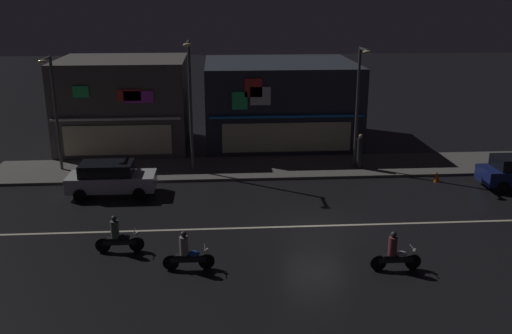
{
  "coord_description": "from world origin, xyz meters",
  "views": [
    {
      "loc": [
        -4.17,
        -22.24,
        9.76
      ],
      "look_at": [
        -2.35,
        3.85,
        1.55
      ],
      "focal_mm": 39.24,
      "sensor_mm": 36.0,
      "label": 1
    }
  ],
  "objects_px": {
    "streetlamp_mid": "(190,96)",
    "traffic_cone": "(437,176)",
    "motorcycle_trailing_far": "(118,237)",
    "pedestrian_on_sidewalk": "(360,152)",
    "parked_car_trailing": "(111,178)",
    "streetlamp_west": "(54,103)",
    "motorcycle_opposite_lane": "(187,254)",
    "streetlamp_east": "(359,98)",
    "motorcycle_lead": "(395,254)"
  },
  "relations": [
    {
      "from": "streetlamp_mid",
      "to": "parked_car_trailing",
      "type": "xyz_separation_m",
      "value": [
        -3.95,
        -3.02,
        -3.54
      ]
    },
    {
      "from": "streetlamp_mid",
      "to": "traffic_cone",
      "type": "height_order",
      "value": "streetlamp_mid"
    },
    {
      "from": "streetlamp_mid",
      "to": "motorcycle_lead",
      "type": "distance_m",
      "value": 14.67
    },
    {
      "from": "motorcycle_trailing_far",
      "to": "streetlamp_mid",
      "type": "bearing_deg",
      "value": -112.26
    },
    {
      "from": "motorcycle_opposite_lane",
      "to": "parked_car_trailing",
      "type": "bearing_deg",
      "value": -61.22
    },
    {
      "from": "streetlamp_east",
      "to": "motorcycle_trailing_far",
      "type": "distance_m",
      "value": 15.74
    },
    {
      "from": "parked_car_trailing",
      "to": "streetlamp_west",
      "type": "bearing_deg",
      "value": 132.41
    },
    {
      "from": "motorcycle_lead",
      "to": "traffic_cone",
      "type": "height_order",
      "value": "motorcycle_lead"
    },
    {
      "from": "traffic_cone",
      "to": "parked_car_trailing",
      "type": "bearing_deg",
      "value": -177.11
    },
    {
      "from": "pedestrian_on_sidewalk",
      "to": "motorcycle_trailing_far",
      "type": "height_order",
      "value": "pedestrian_on_sidewalk"
    },
    {
      "from": "motorcycle_opposite_lane",
      "to": "traffic_cone",
      "type": "bearing_deg",
      "value": -142.81
    },
    {
      "from": "parked_car_trailing",
      "to": "motorcycle_trailing_far",
      "type": "distance_m",
      "value": 6.76
    },
    {
      "from": "streetlamp_east",
      "to": "motorcycle_trailing_far",
      "type": "xyz_separation_m",
      "value": [
        -11.78,
        -9.82,
        -3.55
      ]
    },
    {
      "from": "streetlamp_west",
      "to": "motorcycle_trailing_far",
      "type": "xyz_separation_m",
      "value": [
        4.91,
        -10.42,
        -3.33
      ]
    },
    {
      "from": "streetlamp_west",
      "to": "motorcycle_lead",
      "type": "distance_m",
      "value": 20.07
    },
    {
      "from": "streetlamp_west",
      "to": "motorcycle_trailing_far",
      "type": "relative_size",
      "value": 3.36
    },
    {
      "from": "motorcycle_lead",
      "to": "motorcycle_opposite_lane",
      "type": "distance_m",
      "value": 7.58
    },
    {
      "from": "streetlamp_east",
      "to": "parked_car_trailing",
      "type": "bearing_deg",
      "value": -166.33
    },
    {
      "from": "streetlamp_mid",
      "to": "motorcycle_trailing_far",
      "type": "relative_size",
      "value": 3.82
    },
    {
      "from": "motorcycle_lead",
      "to": "motorcycle_opposite_lane",
      "type": "height_order",
      "value": "same"
    },
    {
      "from": "pedestrian_on_sidewalk",
      "to": "traffic_cone",
      "type": "xyz_separation_m",
      "value": [
        3.69,
        -2.21,
        -0.8
      ]
    },
    {
      "from": "motorcycle_opposite_lane",
      "to": "motorcycle_lead",
      "type": "bearing_deg",
      "value": 177.71
    },
    {
      "from": "parked_car_trailing",
      "to": "motorcycle_opposite_lane",
      "type": "bearing_deg",
      "value": -63.16
    },
    {
      "from": "streetlamp_mid",
      "to": "pedestrian_on_sidewalk",
      "type": "xyz_separation_m",
      "value": [
        9.46,
        0.06,
        -3.33
      ]
    },
    {
      "from": "streetlamp_mid",
      "to": "motorcycle_trailing_far",
      "type": "bearing_deg",
      "value": -104.73
    },
    {
      "from": "pedestrian_on_sidewalk",
      "to": "motorcycle_lead",
      "type": "relative_size",
      "value": 1.05
    },
    {
      "from": "parked_car_trailing",
      "to": "motorcycle_trailing_far",
      "type": "xyz_separation_m",
      "value": [
        1.42,
        -6.61,
        -0.24
      ]
    },
    {
      "from": "streetlamp_mid",
      "to": "traffic_cone",
      "type": "bearing_deg",
      "value": -9.31
    },
    {
      "from": "parked_car_trailing",
      "to": "traffic_cone",
      "type": "distance_m",
      "value": 17.13
    },
    {
      "from": "streetlamp_west",
      "to": "motorcycle_lead",
      "type": "height_order",
      "value": "streetlamp_west"
    },
    {
      "from": "motorcycle_trailing_far",
      "to": "traffic_cone",
      "type": "height_order",
      "value": "motorcycle_trailing_far"
    },
    {
      "from": "streetlamp_mid",
      "to": "streetlamp_west",
      "type": "bearing_deg",
      "value": 173.89
    },
    {
      "from": "pedestrian_on_sidewalk",
      "to": "traffic_cone",
      "type": "height_order",
      "value": "pedestrian_on_sidewalk"
    },
    {
      "from": "streetlamp_mid",
      "to": "pedestrian_on_sidewalk",
      "type": "relative_size",
      "value": 3.64
    },
    {
      "from": "motorcycle_opposite_lane",
      "to": "streetlamp_mid",
      "type": "bearing_deg",
      "value": -86.89
    },
    {
      "from": "streetlamp_east",
      "to": "traffic_cone",
      "type": "distance_m",
      "value": 6.0
    },
    {
      "from": "parked_car_trailing",
      "to": "motorcycle_lead",
      "type": "xyz_separation_m",
      "value": [
        11.75,
        -8.82,
        -0.24
      ]
    },
    {
      "from": "streetlamp_west",
      "to": "streetlamp_east",
      "type": "distance_m",
      "value": 16.7
    },
    {
      "from": "streetlamp_west",
      "to": "pedestrian_on_sidewalk",
      "type": "height_order",
      "value": "streetlamp_west"
    },
    {
      "from": "streetlamp_east",
      "to": "motorcycle_opposite_lane",
      "type": "xyz_separation_m",
      "value": [
        -9.02,
        -11.48,
        -3.55
      ]
    },
    {
      "from": "parked_car_trailing",
      "to": "motorcycle_trailing_far",
      "type": "height_order",
      "value": "parked_car_trailing"
    },
    {
      "from": "streetlamp_east",
      "to": "pedestrian_on_sidewalk",
      "type": "relative_size",
      "value": 3.42
    },
    {
      "from": "motorcycle_opposite_lane",
      "to": "motorcycle_trailing_far",
      "type": "bearing_deg",
      "value": -29.07
    },
    {
      "from": "streetlamp_mid",
      "to": "motorcycle_opposite_lane",
      "type": "xyz_separation_m",
      "value": [
        0.23,
        -11.28,
        -3.77
      ]
    },
    {
      "from": "motorcycle_trailing_far",
      "to": "streetlamp_east",
      "type": "bearing_deg",
      "value": -147.73
    },
    {
      "from": "parked_car_trailing",
      "to": "motorcycle_lead",
      "type": "height_order",
      "value": "parked_car_trailing"
    },
    {
      "from": "streetlamp_mid",
      "to": "traffic_cone",
      "type": "relative_size",
      "value": 13.18
    },
    {
      "from": "streetlamp_mid",
      "to": "parked_car_trailing",
      "type": "height_order",
      "value": "streetlamp_mid"
    },
    {
      "from": "motorcycle_trailing_far",
      "to": "traffic_cone",
      "type": "xyz_separation_m",
      "value": [
        15.68,
        7.47,
        -0.36
      ]
    },
    {
      "from": "motorcycle_lead",
      "to": "motorcycle_trailing_far",
      "type": "xyz_separation_m",
      "value": [
        -10.32,
        2.22,
        0.0
      ]
    }
  ]
}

